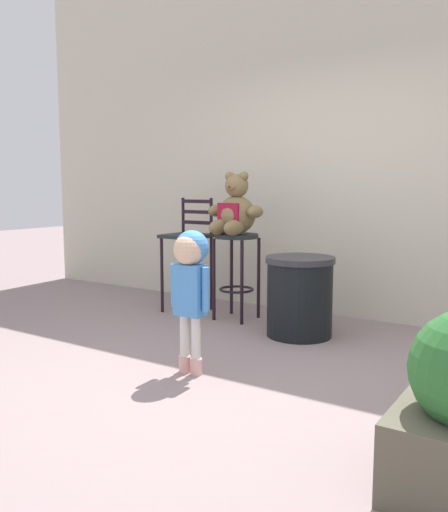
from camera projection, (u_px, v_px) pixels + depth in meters
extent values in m
plane|color=gray|center=(215.00, 378.00, 3.57)|extent=(24.00, 24.00, 0.00)
cube|color=beige|center=(347.00, 110.00, 5.20)|extent=(7.92, 0.30, 3.98)
cylinder|color=black|center=(237.00, 236.00, 5.09)|extent=(0.41, 0.41, 0.04)
cylinder|color=black|center=(214.00, 280.00, 5.09)|extent=(0.03, 0.03, 0.78)
cylinder|color=black|center=(242.00, 283.00, 4.93)|extent=(0.03, 0.03, 0.78)
cylinder|color=black|center=(231.00, 275.00, 5.35)|extent=(0.03, 0.03, 0.78)
cylinder|color=black|center=(259.00, 278.00, 5.18)|extent=(0.03, 0.03, 0.78)
torus|color=black|center=(236.00, 289.00, 5.15)|extent=(0.33, 0.33, 0.02)
sphere|color=olive|center=(237.00, 215.00, 5.06)|extent=(0.36, 0.36, 0.36)
cube|color=maroon|center=(228.00, 215.00, 4.94)|extent=(0.22, 0.03, 0.21)
sphere|color=olive|center=(237.00, 186.00, 5.03)|extent=(0.22, 0.22, 0.22)
ellipsoid|color=brown|center=(231.00, 187.00, 4.95)|extent=(0.09, 0.07, 0.06)
sphere|color=black|center=(230.00, 187.00, 4.93)|extent=(0.03, 0.03, 0.03)
sphere|color=olive|center=(230.00, 176.00, 5.06)|extent=(0.09, 0.09, 0.09)
sphere|color=olive|center=(244.00, 176.00, 4.97)|extent=(0.09, 0.09, 0.09)
ellipsoid|color=olive|center=(216.00, 211.00, 5.15)|extent=(0.12, 0.20, 0.11)
ellipsoid|color=olive|center=(255.00, 212.00, 4.92)|extent=(0.12, 0.20, 0.11)
ellipsoid|color=olive|center=(219.00, 227.00, 4.98)|extent=(0.12, 0.30, 0.14)
ellipsoid|color=olive|center=(234.00, 228.00, 4.89)|extent=(0.12, 0.30, 0.14)
cylinder|color=#E0A69C|center=(185.00, 364.00, 3.69)|extent=(0.08, 0.08, 0.11)
cylinder|color=silver|center=(184.00, 335.00, 3.66)|extent=(0.06, 0.06, 0.29)
cylinder|color=#E0A69C|center=(196.00, 367.00, 3.63)|extent=(0.08, 0.08, 0.11)
cylinder|color=silver|center=(196.00, 338.00, 3.61)|extent=(0.06, 0.06, 0.29)
cube|color=#4287CE|center=(190.00, 290.00, 3.59)|extent=(0.20, 0.12, 0.35)
cylinder|color=#4287CE|center=(174.00, 286.00, 3.66)|extent=(0.05, 0.05, 0.29)
cylinder|color=#4287CE|center=(206.00, 289.00, 3.52)|extent=(0.05, 0.05, 0.29)
sphere|color=#D8B293|center=(189.00, 249.00, 3.56)|extent=(0.21, 0.21, 0.21)
sphere|color=#4186D0|center=(192.00, 247.00, 3.58)|extent=(0.23, 0.23, 0.23)
cylinder|color=black|center=(299.00, 299.00, 4.56)|extent=(0.55, 0.55, 0.63)
cylinder|color=#2D2D33|center=(300.00, 260.00, 4.52)|extent=(0.58, 0.58, 0.05)
cube|color=black|center=(187.00, 236.00, 5.43)|extent=(0.42, 0.42, 0.03)
cylinder|color=black|center=(162.00, 275.00, 5.43)|extent=(0.03, 0.03, 0.75)
cylinder|color=black|center=(190.00, 279.00, 5.23)|extent=(0.03, 0.03, 0.75)
cylinder|color=black|center=(184.00, 271.00, 5.72)|extent=(0.03, 0.03, 0.75)
cylinder|color=black|center=(211.00, 274.00, 5.53)|extent=(0.03, 0.03, 0.75)
cylinder|color=black|center=(183.00, 215.00, 5.65)|extent=(0.03, 0.03, 0.36)
cylinder|color=black|center=(211.00, 216.00, 5.45)|extent=(0.03, 0.03, 0.36)
cube|color=black|center=(197.00, 222.00, 5.56)|extent=(0.36, 0.02, 0.04)
cube|color=black|center=(197.00, 212.00, 5.55)|extent=(0.36, 0.02, 0.04)
cube|color=black|center=(197.00, 201.00, 5.53)|extent=(0.36, 0.02, 0.04)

